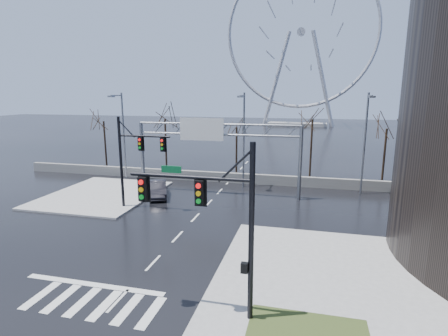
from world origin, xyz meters
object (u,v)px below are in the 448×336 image
(signal_mast_near, at_px, (220,214))
(signal_mast_far, at_px, (132,154))
(sign_gantry, at_px, (213,143))
(ferris_wheel, at_px, (301,38))
(car, at_px, (158,189))

(signal_mast_near, distance_m, signal_mast_far, 17.03)
(sign_gantry, height_order, ferris_wheel, ferris_wheel)
(signal_mast_far, relative_size, car, 1.72)
(signal_mast_near, height_order, car, signal_mast_near)
(signal_mast_near, bearing_deg, sign_gantry, 106.19)
(signal_mast_near, relative_size, sign_gantry, 0.49)
(sign_gantry, distance_m, car, 7.04)
(ferris_wheel, bearing_deg, sign_gantry, -93.84)
(signal_mast_far, xyz_separation_m, ferris_wheel, (10.87, 86.04, 21.30))
(car, bearing_deg, signal_mast_near, -82.20)
(signal_mast_near, bearing_deg, car, 122.07)
(sign_gantry, bearing_deg, signal_mast_near, -73.81)
(sign_gantry, bearing_deg, car, -156.84)
(sign_gantry, xyz_separation_m, car, (-5.04, -2.16, -4.42))
(car, bearing_deg, signal_mast_far, -121.02)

